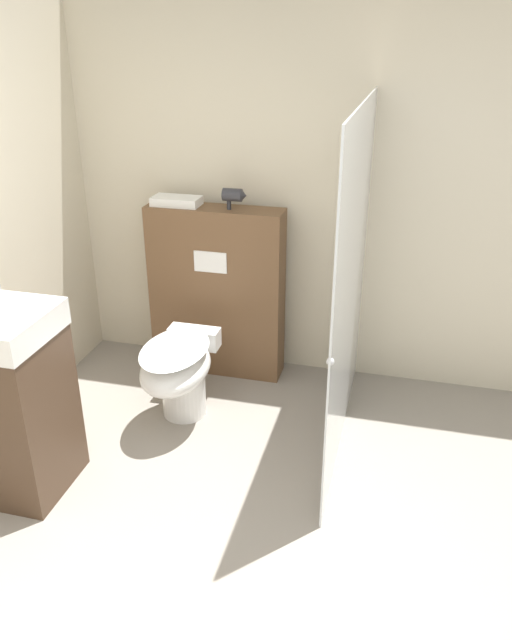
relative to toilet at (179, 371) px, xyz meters
The scene contains 8 objects.
ground_plane 1.55m from the toilet, 67.91° to the right, with size 12.00×12.00×0.00m, color gray.
wall_back 1.39m from the toilet, 56.73° to the left, with size 8.00×0.06×2.50m.
partition_panel 0.71m from the toilet, 86.90° to the left, with size 0.91×0.24×1.17m.
shower_glass 1.17m from the toilet, ahead, with size 0.04×1.57×1.91m.
toilet is the anchor object (origin of this frame).
sink_vanity 1.03m from the toilet, 129.60° to the right, with size 0.61×0.49×1.15m.
hair_drier 1.15m from the toilet, 75.08° to the left, with size 0.15×0.08×0.14m.
folded_towel 1.11m from the toilet, 108.37° to the left, with size 0.31×0.16×0.06m.
Camera 1 is at (0.69, -1.65, 2.24)m, focal length 35.00 mm.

